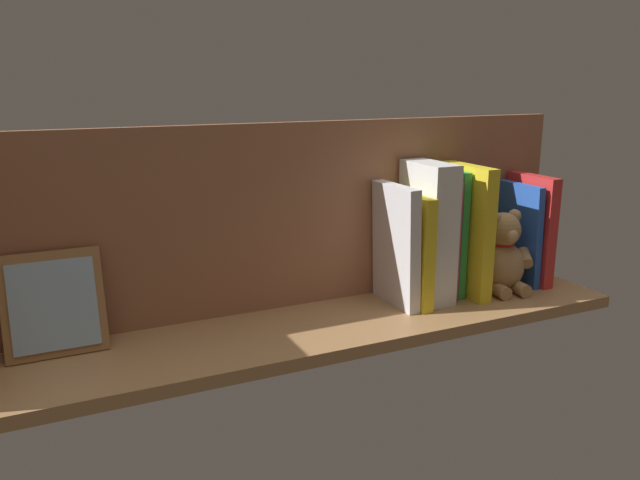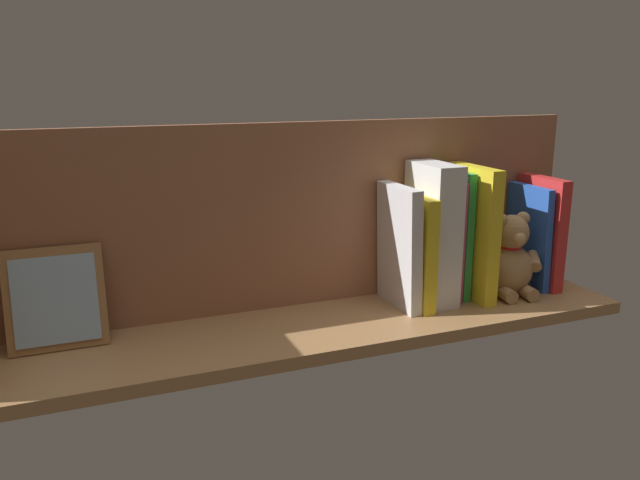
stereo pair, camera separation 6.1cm
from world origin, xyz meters
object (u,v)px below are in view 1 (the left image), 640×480
(teddy_bear, at_px, (502,256))
(picture_frame_leaning, at_px, (54,304))
(book_0, at_px, (530,229))
(dictionary_thick_white, at_px, (428,232))

(teddy_bear, bearing_deg, picture_frame_leaning, 3.95)
(book_0, xyz_separation_m, teddy_bear, (0.09, 0.03, -0.04))
(teddy_bear, bearing_deg, book_0, -156.07)
(book_0, bearing_deg, dictionary_thick_white, -0.13)
(dictionary_thick_white, bearing_deg, picture_frame_leaning, -2.87)
(teddy_bear, distance_m, dictionary_thick_white, 0.17)
(book_0, distance_m, picture_frame_leaning, 0.92)
(book_0, distance_m, dictionary_thick_white, 0.26)
(dictionary_thick_white, height_order, picture_frame_leaning, dictionary_thick_white)
(teddy_bear, xyz_separation_m, picture_frame_leaning, (0.83, -0.06, 0.01))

